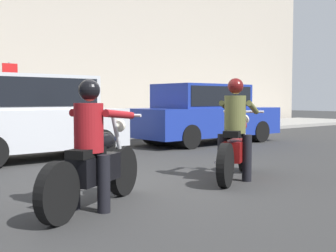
{
  "coord_description": "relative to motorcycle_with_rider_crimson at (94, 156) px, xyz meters",
  "views": [
    {
      "loc": [
        -3.78,
        -5.66,
        1.3
      ],
      "look_at": [
        0.64,
        -0.33,
        0.87
      ],
      "focal_mm": 46.73,
      "sensor_mm": 36.0,
      "label": 1
    }
  ],
  "objects": [
    {
      "name": "ground_plane",
      "position": [
        1.18,
        1.16,
        -0.63
      ],
      "size": [
        80.0,
        80.0,
        0.0
      ],
      "primitive_type": "plane",
      "color": "#2C2C2C"
    },
    {
      "name": "street_sign_post",
      "position": [
        1.98,
        8.18,
        0.87
      ],
      "size": [
        0.44,
        0.08,
        2.22
      ],
      "color": "gray",
      "rests_on": "sidewalk_slab"
    },
    {
      "name": "motorcycle_with_rider_olive",
      "position": [
        2.74,
        0.21,
        0.04
      ],
      "size": [
        1.93,
        1.17,
        1.63
      ],
      "color": "black",
      "rests_on": "ground_plane"
    },
    {
      "name": "parked_sedan_cobalt_blue",
      "position": [
        6.4,
        4.64,
        0.26
      ],
      "size": [
        4.65,
        1.82,
        1.72
      ],
      "color": "navy",
      "rests_on": "ground_plane"
    },
    {
      "name": "parked_hatchback_silver",
      "position": [
        1.17,
        4.55,
        0.3
      ],
      "size": [
        3.81,
        1.76,
        1.8
      ],
      "color": "#B2B5BA",
      "rests_on": "ground_plane"
    },
    {
      "name": "motorcycle_with_rider_crimson",
      "position": [
        0.0,
        0.0,
        0.0
      ],
      "size": [
        1.93,
        1.18,
        1.53
      ],
      "color": "black",
      "rests_on": "ground_plane"
    }
  ]
}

